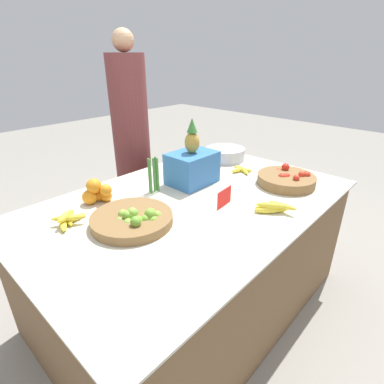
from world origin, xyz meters
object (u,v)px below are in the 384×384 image
at_px(lime_bowl, 133,219).
at_px(produce_crate, 192,165).
at_px(price_sign, 224,197).
at_px(metal_bowl, 225,154).
at_px(vendor_person, 132,149).
at_px(tomato_basket, 286,179).

distance_m(lime_bowl, produce_crate, 0.59).
bearing_deg(produce_crate, price_sign, -108.84).
bearing_deg(metal_bowl, lime_bowl, -166.32).
bearing_deg(vendor_person, price_sign, -102.53).
xyz_separation_m(tomato_basket, produce_crate, (-0.38, 0.45, 0.08)).
bearing_deg(lime_bowl, vendor_person, 53.07).
height_order(tomato_basket, vendor_person, vendor_person).
height_order(tomato_basket, price_sign, tomato_basket).
relative_size(tomato_basket, vendor_person, 0.21).
relative_size(lime_bowl, vendor_person, 0.24).
distance_m(produce_crate, vendor_person, 0.81).
height_order(produce_crate, vendor_person, vendor_person).
distance_m(tomato_basket, vendor_person, 1.26).
bearing_deg(metal_bowl, vendor_person, 119.32).
distance_m(price_sign, produce_crate, 0.36).
relative_size(metal_bowl, produce_crate, 0.73).
height_order(price_sign, produce_crate, produce_crate).
bearing_deg(price_sign, vendor_person, 71.49).
xyz_separation_m(metal_bowl, price_sign, (-0.63, -0.46, 0.00)).
bearing_deg(produce_crate, vendor_person, 80.27).
distance_m(tomato_basket, price_sign, 0.51).
xyz_separation_m(produce_crate, vendor_person, (0.14, 0.79, -0.08)).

